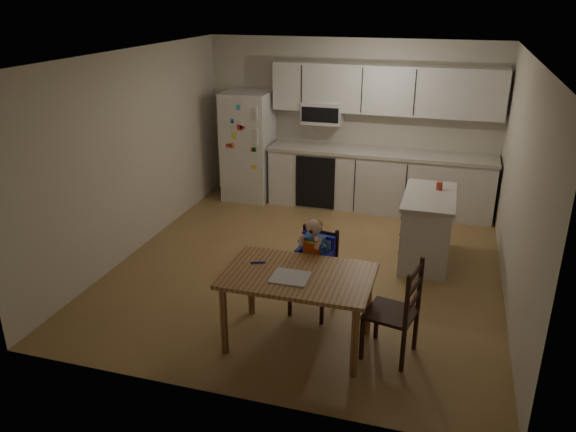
# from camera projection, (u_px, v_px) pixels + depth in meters

# --- Properties ---
(room) EXTENTS (4.52, 5.01, 2.51)m
(room) POSITION_uv_depth(u_px,v_px,m) (319.00, 157.00, 6.83)
(room) COLOR olive
(room) RESTS_ON ground
(refrigerator) EXTENTS (0.72, 0.70, 1.70)m
(refrigerator) POSITION_uv_depth(u_px,v_px,m) (248.00, 146.00, 8.87)
(refrigerator) COLOR silver
(refrigerator) RESTS_ON ground
(kitchen_run) EXTENTS (3.37, 0.62, 2.15)m
(kitchen_run) POSITION_uv_depth(u_px,v_px,m) (379.00, 153.00, 8.40)
(kitchen_run) COLOR silver
(kitchen_run) RESTS_ON ground
(kitchen_island) EXTENTS (0.61, 1.16, 0.86)m
(kitchen_island) POSITION_uv_depth(u_px,v_px,m) (427.00, 228.00, 6.86)
(kitchen_island) COLOR silver
(kitchen_island) RESTS_ON ground
(red_cup) EXTENTS (0.08, 0.08, 0.10)m
(red_cup) POSITION_uv_depth(u_px,v_px,m) (439.00, 186.00, 6.87)
(red_cup) COLOR red
(red_cup) RESTS_ON kitchen_island
(dining_table) EXTENTS (1.36, 0.87, 0.73)m
(dining_table) POSITION_uv_depth(u_px,v_px,m) (298.00, 283.00, 5.14)
(dining_table) COLOR brown
(dining_table) RESTS_ON ground
(napkin) EXTENTS (0.34, 0.29, 0.01)m
(napkin) POSITION_uv_depth(u_px,v_px,m) (290.00, 277.00, 5.03)
(napkin) COLOR silver
(napkin) RESTS_ON dining_table
(toddler_spoon) EXTENTS (0.12, 0.06, 0.02)m
(toddler_spoon) POSITION_uv_depth(u_px,v_px,m) (257.00, 262.00, 5.30)
(toddler_spoon) COLOR #1B1EB8
(toddler_spoon) RESTS_ON dining_table
(chair_booster) EXTENTS (0.45, 0.45, 1.05)m
(chair_booster) POSITION_uv_depth(u_px,v_px,m) (315.00, 255.00, 5.68)
(chair_booster) COLOR black
(chair_booster) RESTS_ON ground
(chair_side) EXTENTS (0.50, 0.50, 0.95)m
(chair_side) POSITION_uv_depth(u_px,v_px,m) (402.00, 306.00, 4.95)
(chair_side) COLOR black
(chair_side) RESTS_ON ground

